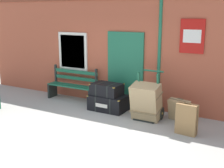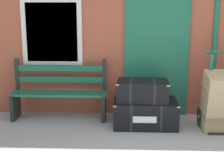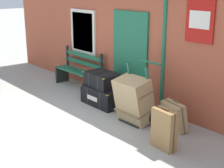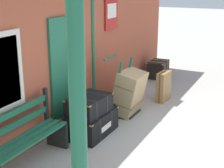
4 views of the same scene
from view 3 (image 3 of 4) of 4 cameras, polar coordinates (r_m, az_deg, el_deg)
The scene contains 9 objects.
ground_plane at distance 6.68m, azimuth -12.52°, elevation -7.36°, with size 60.00×60.00×0.00m, color #A3A099.
brick_facade at distance 7.74m, azimuth 3.94°, elevation 8.67°, with size 10.40×0.35×3.20m.
platform_bench at distance 8.93m, azimuth -5.58°, elevation 2.17°, with size 1.60×0.43×1.01m.
steamer_trunk_base at distance 7.71m, azimuth -1.29°, elevation -1.96°, with size 1.01×0.67×0.43m.
steamer_trunk_middle at distance 7.63m, azimuth -1.58°, elevation 0.76°, with size 0.84×0.59×0.33m.
porters_trolley at distance 6.81m, azimuth 4.78°, elevation -4.04°, with size 0.71×0.61×1.20m.
large_brown_trunk at distance 6.62m, azimuth 3.76°, elevation -2.74°, with size 0.70×0.61×0.95m.
suitcase_caramel at distance 6.47m, azimuth 10.55°, elevation -5.37°, with size 0.59×0.41×0.57m.
suitcase_slate at distance 5.71m, azimuth 8.84°, elevation -7.63°, with size 0.47×0.23×0.73m.
Camera 3 is at (5.44, -2.78, 2.69)m, focal length 53.76 mm.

